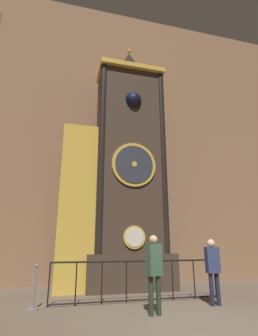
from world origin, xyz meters
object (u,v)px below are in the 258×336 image
at_px(visitor_far, 213,265).
at_px(stanchion_post, 34,295).
at_px(visitor_near, 154,266).
at_px(clock_tower, 120,174).

height_order(visitor_far, stanchion_post, visitor_far).
relative_size(visitor_near, visitor_far, 1.05).
xyz_separation_m(visitor_far, stanchion_post, (-4.53, 0.70, -0.65)).
bearing_deg(stanchion_post, visitor_near, -24.55).
bearing_deg(visitor_far, visitor_near, -157.68).
distance_m(visitor_near, stanchion_post, 3.03).
xyz_separation_m(clock_tower, stanchion_post, (-2.59, -2.24, -3.78)).
relative_size(visitor_near, stanchion_post, 1.66).
bearing_deg(clock_tower, visitor_near, -88.58).
bearing_deg(visitor_near, stanchion_post, 139.55).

